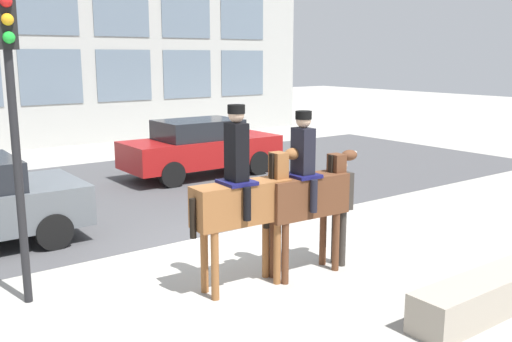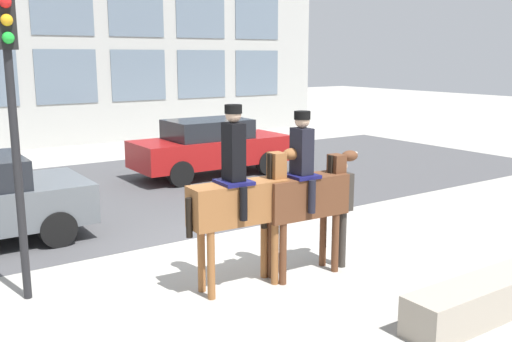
% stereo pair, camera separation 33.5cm
% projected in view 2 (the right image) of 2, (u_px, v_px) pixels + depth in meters
% --- Properties ---
extents(ground_plane, '(80.00, 80.00, 0.00)m').
position_uv_depth(ground_plane, '(207.00, 246.00, 10.07)').
color(ground_plane, '#9E9B93').
extents(road_surface, '(25.47, 8.50, 0.01)m').
position_uv_depth(road_surface, '(111.00, 193.00, 13.92)').
color(road_surface, '#444447').
rests_on(road_surface, ground_plane).
extents(mounted_horse_lead, '(1.85, 0.65, 2.65)m').
position_uv_depth(mounted_horse_lead, '(240.00, 197.00, 8.02)').
color(mounted_horse_lead, brown).
rests_on(mounted_horse_lead, ground_plane).
extents(mounted_horse_companion, '(1.76, 0.65, 2.51)m').
position_uv_depth(mounted_horse_companion, '(306.00, 192.00, 8.53)').
color(mounted_horse_companion, '#59331E').
rests_on(mounted_horse_companion, ground_plane).
extents(pedestrian_bystander, '(0.85, 0.43, 1.72)m').
position_uv_depth(pedestrian_bystander, '(339.00, 204.00, 8.94)').
color(pedestrian_bystander, '#332D28').
rests_on(pedestrian_bystander, ground_plane).
extents(street_car_far_lane, '(4.40, 1.79, 1.58)m').
position_uv_depth(street_car_far_lane, '(211.00, 147.00, 15.87)').
color(street_car_far_lane, maroon).
rests_on(street_car_far_lane, ground_plane).
extents(traffic_light, '(0.24, 0.29, 4.09)m').
position_uv_depth(traffic_light, '(12.00, 100.00, 7.36)').
color(traffic_light, black).
rests_on(traffic_light, ground_plane).
extents(planter_ledge, '(2.56, 0.56, 0.51)m').
position_uv_depth(planter_ledge, '(484.00, 299.00, 7.27)').
color(planter_ledge, '#9E9384').
rests_on(planter_ledge, ground_plane).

